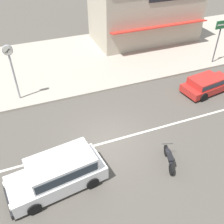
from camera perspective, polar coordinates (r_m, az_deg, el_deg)
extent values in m
plane|color=#544F47|center=(14.21, -0.73, -6.48)|extent=(160.00, 160.00, 0.00)
cube|color=silver|center=(14.21, -0.73, -6.47)|extent=(50.40, 0.14, 0.01)
cube|color=#ADA393|center=(21.87, -9.97, 10.54)|extent=(68.00, 10.00, 0.15)
cube|color=red|center=(19.09, 20.19, 5.44)|extent=(3.90, 2.08, 0.48)
cube|color=red|center=(18.60, 19.71, 6.38)|extent=(2.22, 1.70, 0.46)
cube|color=#28333D|center=(18.60, 19.71, 6.38)|extent=(2.15, 1.72, 0.29)
cube|color=white|center=(20.66, 22.77, 7.67)|extent=(0.11, 0.25, 0.14)
cylinder|color=black|center=(20.34, 20.88, 7.00)|extent=(0.62, 0.30, 0.60)
cylinder|color=black|center=(18.79, 16.08, 5.45)|extent=(0.62, 0.30, 0.60)
cylinder|color=black|center=(17.97, 19.27, 3.11)|extent=(0.62, 0.30, 0.60)
cube|color=white|center=(12.21, -11.84, -13.79)|extent=(4.41, 2.31, 0.70)
cube|color=white|center=(11.72, -11.05, -11.23)|extent=(3.03, 1.95, 0.70)
cube|color=#28333D|center=(11.72, -11.05, -11.23)|extent=(2.92, 1.97, 0.45)
cube|color=black|center=(12.31, -21.61, -17.58)|extent=(0.34, 1.74, 0.28)
cube|color=white|center=(11.65, -21.26, -18.82)|extent=(0.11, 0.25, 0.14)
cube|color=white|center=(12.43, -22.44, -14.39)|extent=(0.11, 0.25, 0.14)
cylinder|color=black|center=(11.79, -16.57, -19.43)|extent=(0.62, 0.30, 0.60)
cylinder|color=black|center=(12.84, -18.63, -13.59)|extent=(0.62, 0.30, 0.60)
cylinder|color=black|center=(12.11, -4.32, -15.05)|extent=(0.62, 0.30, 0.60)
cylinder|color=black|center=(13.12, -7.53, -9.82)|extent=(0.62, 0.30, 0.60)
cylinder|color=black|center=(13.65, 11.67, -8.19)|extent=(0.28, 0.56, 0.56)
cylinder|color=black|center=(12.87, 12.76, -12.04)|extent=(0.28, 0.56, 0.56)
cube|color=black|center=(13.11, 12.31, -9.47)|extent=(0.47, 1.01, 0.18)
cube|color=black|center=(12.91, 12.53, -9.54)|extent=(0.40, 0.59, 0.12)
ellipsoid|color=black|center=(13.16, 12.19, -8.44)|extent=(0.36, 0.46, 0.22)
cylinder|color=#232326|center=(13.28, 11.97, -6.78)|extent=(0.54, 0.21, 0.03)
cylinder|color=#9E9EA3|center=(17.38, -20.41, 7.03)|extent=(0.12, 0.12, 3.06)
cylinder|color=#9E9EA3|center=(16.59, -21.79, 12.41)|extent=(0.59, 0.18, 0.59)
cylinder|color=white|center=(16.50, -21.77, 12.29)|extent=(0.52, 0.02, 0.52)
cylinder|color=white|center=(16.68, -21.82, 12.54)|extent=(0.52, 0.02, 0.52)
cube|color=black|center=(16.50, -21.77, 12.27)|extent=(0.17, 0.01, 0.24)
cube|color=black|center=(16.49, -21.77, 12.27)|extent=(0.38, 0.01, 0.22)
cylinder|color=#4C4C51|center=(22.44, 21.75, 13.24)|extent=(0.10, 0.10, 2.74)
cube|color=#236638|center=(21.84, 22.87, 17.13)|extent=(1.09, 0.06, 0.61)
cube|color=white|center=(21.82, 22.93, 17.09)|extent=(0.87, 0.01, 0.10)
cube|color=#B2A893|center=(24.50, 2.66, 20.72)|extent=(5.15, 4.98, 5.10)
cube|color=red|center=(22.24, 5.68, 17.40)|extent=(4.63, 0.90, 0.28)
cube|color=#B2A893|center=(25.86, 10.87, 20.31)|extent=(6.20, 4.13, 4.44)
cube|color=red|center=(24.00, 13.83, 18.10)|extent=(5.58, 0.90, 0.28)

